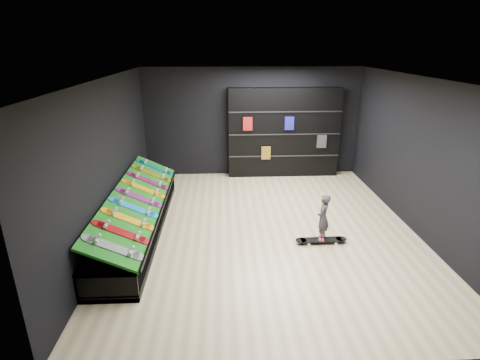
{
  "coord_description": "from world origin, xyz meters",
  "views": [
    {
      "loc": [
        -0.85,
        -6.85,
        3.6
      ],
      "look_at": [
        -0.5,
        0.2,
        1.0
      ],
      "focal_mm": 28.0,
      "sensor_mm": 36.0,
      "label": 1
    }
  ],
  "objects_px": {
    "display_rack": "(139,220)",
    "child": "(322,226)",
    "floor_skateboard": "(321,241)",
    "back_shelving": "(284,133)"
  },
  "relations": [
    {
      "from": "display_rack",
      "to": "child",
      "type": "xyz_separation_m",
      "value": [
        3.56,
        -0.66,
        0.11
      ]
    },
    {
      "from": "display_rack",
      "to": "back_shelving",
      "type": "xyz_separation_m",
      "value": [
        3.43,
        3.32,
        0.98
      ]
    },
    {
      "from": "display_rack",
      "to": "child",
      "type": "distance_m",
      "value": 3.62
    },
    {
      "from": "display_rack",
      "to": "child",
      "type": "bearing_deg",
      "value": -10.5
    },
    {
      "from": "floor_skateboard",
      "to": "child",
      "type": "relative_size",
      "value": 1.8
    },
    {
      "from": "floor_skateboard",
      "to": "display_rack",
      "type": "bearing_deg",
      "value": 168.25
    },
    {
      "from": "floor_skateboard",
      "to": "child",
      "type": "xyz_separation_m",
      "value": [
        0.0,
        0.0,
        0.32
      ]
    },
    {
      "from": "back_shelving",
      "to": "child",
      "type": "relative_size",
      "value": 5.66
    },
    {
      "from": "floor_skateboard",
      "to": "child",
      "type": "distance_m",
      "value": 0.32
    },
    {
      "from": "back_shelving",
      "to": "floor_skateboard",
      "type": "xyz_separation_m",
      "value": [
        0.13,
        -3.98,
        -1.19
      ]
    }
  ]
}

